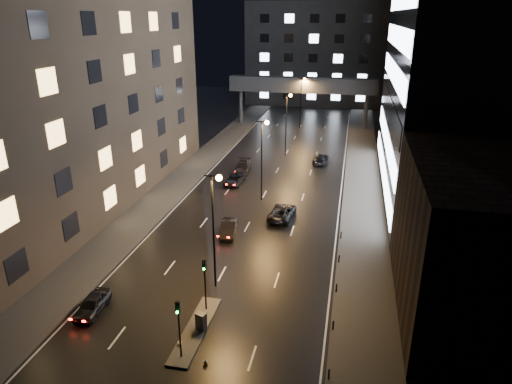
# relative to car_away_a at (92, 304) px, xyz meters

# --- Properties ---
(ground) EXTENTS (160.00, 160.00, 0.00)m
(ground) POSITION_rel_car_away_a_xyz_m (8.33, 37.53, -0.69)
(ground) COLOR black
(ground) RESTS_ON ground
(sidewalk_left) EXTENTS (5.00, 110.00, 0.15)m
(sidewalk_left) POSITION_rel_car_away_a_xyz_m (-4.17, 32.53, -0.61)
(sidewalk_left) COLOR #383533
(sidewalk_left) RESTS_ON ground
(sidewalk_right) EXTENTS (5.00, 110.00, 0.15)m
(sidewalk_right) POSITION_rel_car_away_a_xyz_m (20.83, 32.53, -0.61)
(sidewalk_right) COLOR #383533
(sidewalk_right) RESTS_ON ground
(building_left) EXTENTS (15.00, 48.00, 40.00)m
(building_left) POSITION_rel_car_away_a_xyz_m (-14.17, 21.53, 19.31)
(building_left) COLOR #2D2319
(building_left) RESTS_ON ground
(building_right_low) EXTENTS (10.00, 18.00, 12.00)m
(building_right_low) POSITION_rel_car_away_a_xyz_m (28.33, 6.53, 5.31)
(building_right_low) COLOR black
(building_right_low) RESTS_ON ground
(building_right_glass) EXTENTS (20.00, 36.00, 45.00)m
(building_right_glass) POSITION_rel_car_away_a_xyz_m (33.33, 33.53, 21.81)
(building_right_glass) COLOR black
(building_right_glass) RESTS_ON ground
(building_far) EXTENTS (34.00, 14.00, 25.00)m
(building_far) POSITION_rel_car_away_a_xyz_m (8.33, 95.53, 11.81)
(building_far) COLOR #333335
(building_far) RESTS_ON ground
(skybridge) EXTENTS (30.00, 3.00, 10.00)m
(skybridge) POSITION_rel_car_away_a_xyz_m (8.33, 67.53, 7.65)
(skybridge) COLOR #333335
(skybridge) RESTS_ON ground
(median_island) EXTENTS (1.60, 8.00, 0.15)m
(median_island) POSITION_rel_car_away_a_xyz_m (8.63, -0.47, -0.61)
(median_island) COLOR #383533
(median_island) RESTS_ON ground
(traffic_signal_near) EXTENTS (0.28, 0.34, 4.40)m
(traffic_signal_near) POSITION_rel_car_away_a_xyz_m (8.63, 2.02, 2.40)
(traffic_signal_near) COLOR black
(traffic_signal_near) RESTS_ON median_island
(traffic_signal_far) EXTENTS (0.28, 0.34, 4.40)m
(traffic_signal_far) POSITION_rel_car_away_a_xyz_m (8.63, -3.48, 2.40)
(traffic_signal_far) COLOR black
(traffic_signal_far) RESTS_ON median_island
(bollard_row) EXTENTS (0.12, 25.12, 0.90)m
(bollard_row) POSITION_rel_car_away_a_xyz_m (18.53, 4.03, -0.24)
(bollard_row) COLOR black
(bollard_row) RESTS_ON ground
(streetlight_near) EXTENTS (1.45, 0.50, 10.15)m
(streetlight_near) POSITION_rel_car_away_a_xyz_m (8.49, 5.53, 5.81)
(streetlight_near) COLOR black
(streetlight_near) RESTS_ON ground
(streetlight_mid_a) EXTENTS (1.45, 0.50, 10.15)m
(streetlight_mid_a) POSITION_rel_car_away_a_xyz_m (8.49, 25.53, 5.81)
(streetlight_mid_a) COLOR black
(streetlight_mid_a) RESTS_ON ground
(streetlight_mid_b) EXTENTS (1.45, 0.50, 10.15)m
(streetlight_mid_b) POSITION_rel_car_away_a_xyz_m (8.49, 45.53, 5.81)
(streetlight_mid_b) COLOR black
(streetlight_mid_b) RESTS_ON ground
(streetlight_far) EXTENTS (1.45, 0.50, 10.15)m
(streetlight_far) POSITION_rel_car_away_a_xyz_m (8.49, 65.53, 5.81)
(streetlight_far) COLOR black
(streetlight_far) RESTS_ON ground
(car_away_a) EXTENTS (1.84, 4.12, 1.38)m
(car_away_a) POSITION_rel_car_away_a_xyz_m (0.00, 0.00, 0.00)
(car_away_a) COLOR black
(car_away_a) RESTS_ON ground
(car_away_b) EXTENTS (2.08, 4.53, 1.44)m
(car_away_b) POSITION_rel_car_away_a_xyz_m (6.83, 15.35, 0.03)
(car_away_b) COLOR black
(car_away_b) RESTS_ON ground
(car_away_c) EXTENTS (2.24, 4.67, 1.28)m
(car_away_c) POSITION_rel_car_away_a_xyz_m (3.55, 30.27, -0.05)
(car_away_c) COLOR black
(car_away_c) RESTS_ON ground
(car_away_d) EXTENTS (2.70, 5.45, 1.52)m
(car_away_d) POSITION_rel_car_away_a_xyz_m (3.47, 35.68, 0.07)
(car_away_d) COLOR black
(car_away_d) RESTS_ON ground
(car_toward_a) EXTENTS (2.93, 5.60, 1.50)m
(car_toward_a) POSITION_rel_car_away_a_xyz_m (11.74, 20.63, 0.06)
(car_toward_a) COLOR black
(car_toward_a) RESTS_ON ground
(car_toward_b) EXTENTS (2.33, 5.18, 1.47)m
(car_toward_b) POSITION_rel_car_away_a_xyz_m (14.38, 42.55, 0.05)
(car_toward_b) COLOR black
(car_toward_b) RESTS_ON ground
(utility_cabinet) EXTENTS (0.84, 0.70, 1.34)m
(utility_cabinet) POSITION_rel_car_away_a_xyz_m (9.03, -0.40, 0.13)
(utility_cabinet) COLOR #4A494C
(utility_cabinet) RESTS_ON median_island
(cone_a) EXTENTS (0.42, 0.42, 0.56)m
(cone_a) POSITION_rel_car_away_a_xyz_m (10.44, -3.75, -0.41)
(cone_a) COLOR orange
(cone_a) RESTS_ON ground
(cone_b) EXTENTS (0.43, 0.43, 0.51)m
(cone_b) POSITION_rel_car_away_a_xyz_m (8.10, -2.37, -0.43)
(cone_b) COLOR orange
(cone_b) RESTS_ON ground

